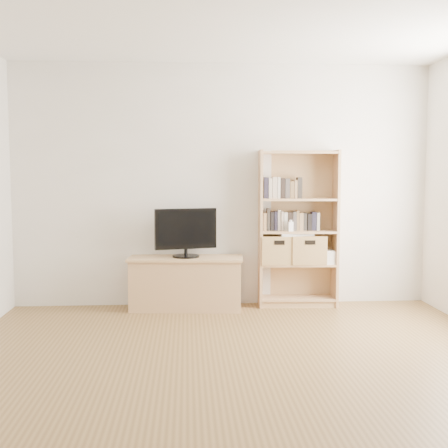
{
  "coord_description": "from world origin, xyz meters",
  "views": [
    {
      "loc": [
        -0.39,
        -3.58,
        1.43
      ],
      "look_at": [
        -0.03,
        1.9,
        0.94
      ],
      "focal_mm": 45.0,
      "sensor_mm": 36.0,
      "label": 1
    }
  ],
  "objects": [
    {
      "name": "television",
      "position": [
        -0.4,
        2.28,
        0.81
      ],
      "size": [
        0.65,
        0.21,
        0.52
      ],
      "primitive_type": "cube",
      "rotation": [
        0.0,
        0.0,
        0.24
      ],
      "color": "black",
      "rests_on": "tv_stand"
    },
    {
      "name": "bookshelf",
      "position": [
        0.8,
        2.35,
        0.84
      ],
      "size": [
        0.85,
        0.33,
        1.68
      ],
      "primitive_type": "cube",
      "rotation": [
        0.0,
        0.0,
        -0.04
      ],
      "color": "tan",
      "rests_on": "floor"
    },
    {
      "name": "back_wall",
      "position": [
        0.0,
        2.5,
        1.3
      ],
      "size": [
        4.5,
        0.02,
        2.6
      ],
      "primitive_type": "cube",
      "color": "silver",
      "rests_on": "floor"
    },
    {
      "name": "basket_right",
      "position": [
        0.9,
        2.34,
        0.62
      ],
      "size": [
        0.37,
        0.31,
        0.3
      ],
      "primitive_type": "cube",
      "rotation": [
        0.0,
        0.0,
        -0.02
      ],
      "color": "olive",
      "rests_on": "bookshelf"
    },
    {
      "name": "magazine_stack",
      "position": [
        1.09,
        2.33,
        0.53
      ],
      "size": [
        0.2,
        0.28,
        0.12
      ],
      "primitive_type": "cube",
      "rotation": [
        0.0,
        0.0,
        0.07
      ],
      "color": "silver",
      "rests_on": "bookshelf"
    },
    {
      "name": "books_row_upper",
      "position": [
        0.62,
        2.38,
        1.26
      ],
      "size": [
        0.35,
        0.13,
        0.19
      ],
      "primitive_type": "cube",
      "rotation": [
        0.0,
        0.0,
        -0.01
      ],
      "color": "#977852",
      "rests_on": "bookshelf"
    },
    {
      "name": "tv_stand",
      "position": [
        -0.4,
        2.28,
        0.26
      ],
      "size": [
        1.18,
        0.52,
        0.53
      ],
      "primitive_type": "cube",
      "rotation": [
        0.0,
        0.0,
        -0.08
      ],
      "color": "tan",
      "rests_on": "floor"
    },
    {
      "name": "books_row_mid",
      "position": [
        0.8,
        2.37,
        0.92
      ],
      "size": [
        0.78,
        0.2,
        0.21
      ],
      "primitive_type": "cube",
      "rotation": [
        0.0,
        0.0,
        -0.07
      ],
      "color": "#977852",
      "rests_on": "bookshelf"
    },
    {
      "name": "basket_left",
      "position": [
        0.58,
        2.36,
        0.62
      ],
      "size": [
        0.37,
        0.3,
        0.3
      ],
      "primitive_type": "cube",
      "rotation": [
        0.0,
        0.0,
        0.0
      ],
      "color": "olive",
      "rests_on": "bookshelf"
    },
    {
      "name": "floor",
      "position": [
        0.0,
        0.0,
        0.0
      ],
      "size": [
        4.5,
        5.0,
        0.01
      ],
      "primitive_type": "cube",
      "color": "brown",
      "rests_on": "ground"
    },
    {
      "name": "baby_monitor",
      "position": [
        0.7,
        2.26,
        0.87
      ],
      "size": [
        0.06,
        0.04,
        0.1
      ],
      "primitive_type": "cube",
      "rotation": [
        0.0,
        0.0,
        0.2
      ],
      "color": "white",
      "rests_on": "bookshelf"
    },
    {
      "name": "laptop",
      "position": [
        0.77,
        2.35,
        0.78
      ],
      "size": [
        0.38,
        0.29,
        0.03
      ],
      "primitive_type": "cube",
      "rotation": [
        0.0,
        0.0,
        0.11
      ],
      "color": "silver",
      "rests_on": "basket_left"
    },
    {
      "name": "front_wall",
      "position": [
        0.0,
        -2.5,
        1.3
      ],
      "size": [
        4.5,
        0.02,
        2.6
      ],
      "primitive_type": "cube",
      "color": "silver",
      "rests_on": "floor"
    }
  ]
}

